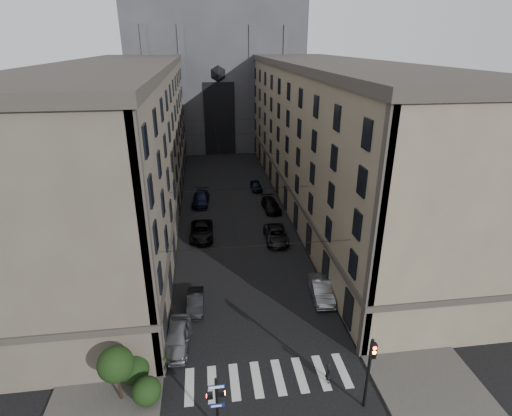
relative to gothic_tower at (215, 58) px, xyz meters
name	(u,v)px	position (x,y,z in m)	size (l,w,h in m)	color
sidewalk_left	(154,209)	(-10.50, -38.96, -17.72)	(7.00, 80.00, 0.15)	#383533
sidewalk_right	(305,202)	(10.50, -38.96, -17.72)	(7.00, 80.00, 0.15)	#383533
zebra_crossing	(268,378)	(0.00, -69.96, -17.79)	(11.00, 3.20, 0.01)	beige
building_left	(123,143)	(-13.44, -38.96, -8.45)	(13.60, 60.60, 18.85)	#4D463B
building_right	(330,136)	(13.44, -38.96, -8.45)	(13.60, 60.60, 18.85)	brown
gothic_tower	(215,58)	(0.00, 0.00, 0.00)	(35.00, 23.00, 58.00)	#2D2D33
pedestrian_signal_left	(217,401)	(-3.51, -73.46, -15.48)	(1.02, 0.38, 4.00)	black
traffic_light_right	(370,366)	(5.60, -73.04, -14.51)	(0.34, 0.50, 5.20)	black
shrub_cluster	(132,371)	(-8.72, -69.95, -16.00)	(3.90, 4.40, 3.90)	black
tram_wires	(231,156)	(0.00, -39.33, -10.55)	(14.00, 60.00, 0.43)	black
car_left_near	(177,338)	(-6.20, -66.02, -16.98)	(1.92, 4.78, 1.63)	slate
car_left_midnear	(195,302)	(-4.86, -61.55, -17.15)	(1.38, 3.95, 1.30)	black
car_left_midfar	(202,231)	(-4.20, -48.11, -17.02)	(2.60, 5.63, 1.57)	black
car_left_far	(201,199)	(-4.20, -37.62, -17.01)	(2.21, 5.44, 1.58)	black
car_right_near	(321,290)	(6.20, -61.40, -17.02)	(1.65, 4.72, 1.56)	gray
car_right_midnear	(276,235)	(4.20, -50.11, -17.06)	(2.46, 5.34, 1.48)	black
car_right_midfar	(271,205)	(5.15, -41.13, -17.07)	(2.04, 5.02, 1.46)	black
car_right_far	(256,186)	(4.24, -32.97, -17.12)	(1.59, 3.96, 1.35)	black
pedestrian	(328,373)	(3.94, -70.79, -17.01)	(0.57, 0.38, 1.57)	black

